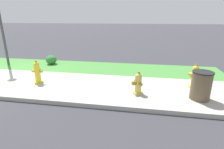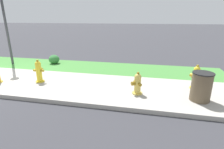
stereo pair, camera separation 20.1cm
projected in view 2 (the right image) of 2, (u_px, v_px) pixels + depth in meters
name	position (u px, v px, depth m)	size (l,w,h in m)	color
grass_verge	(29.00, 63.00, 8.74)	(18.00, 2.00, 0.01)	#47893D
fire_hydrant_at_driveway	(137.00, 84.00, 5.16)	(0.35, 0.37, 0.68)	gold
fire_hydrant_near_corner	(39.00, 71.00, 6.11)	(0.38, 0.35, 0.81)	yellow
fire_hydrant_by_grass_verge	(196.00, 77.00, 5.52)	(0.34, 0.34, 0.79)	yellow
small_white_dog	(203.00, 77.00, 6.01)	(0.45, 0.40, 0.41)	white
trash_bin	(201.00, 87.00, 4.72)	(0.55, 0.55, 0.81)	brown
shrub_bush_mid_verge	(54.00, 59.00, 8.64)	(0.51, 0.51, 0.43)	#337538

